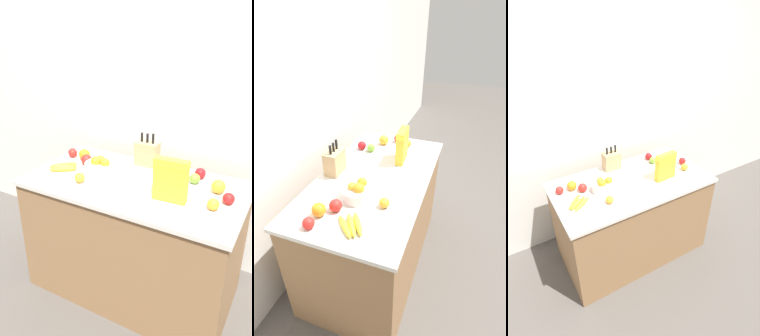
{
  "view_description": "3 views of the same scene",
  "coord_description": "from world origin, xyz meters",
  "views": [
    {
      "loc": [
        0.9,
        -1.73,
        1.86
      ],
      "look_at": [
        -0.07,
        0.0,
        0.97
      ],
      "focal_mm": 35.0,
      "sensor_mm": 36.0,
      "label": 1
    },
    {
      "loc": [
        -1.51,
        -0.59,
        1.94
      ],
      "look_at": [
        -0.01,
        -0.04,
        0.97
      ],
      "focal_mm": 28.0,
      "sensor_mm": 36.0,
      "label": 2
    },
    {
      "loc": [
        -1.01,
        -1.74,
        2.27
      ],
      "look_at": [
        0.03,
        -0.0,
        1.03
      ],
      "focal_mm": 28.0,
      "sensor_mm": 36.0,
      "label": 3
    }
  ],
  "objects": [
    {
      "name": "apple_near_bananas",
      "position": [
        0.35,
        0.17,
        0.92
      ],
      "size": [
        0.07,
        0.07,
        0.07
      ],
      "primitive_type": "sphere",
      "color": "#6B9E33",
      "rests_on": "counter"
    },
    {
      "name": "knife_block",
      "position": [
        -0.05,
        0.3,
        0.98
      ],
      "size": [
        0.17,
        0.1,
        0.29
      ],
      "color": "tan",
      "rests_on": "counter"
    },
    {
      "name": "orange_mid_right",
      "position": [
        -0.31,
        -0.18,
        0.92
      ],
      "size": [
        0.07,
        0.07,
        0.07
      ],
      "primitive_type": "sphere",
      "color": "orange",
      "rests_on": "counter"
    },
    {
      "name": "apple_middle",
      "position": [
        0.61,
        0.01,
        0.92
      ],
      "size": [
        0.07,
        0.07,
        0.07
      ],
      "primitive_type": "sphere",
      "color": "red",
      "rests_on": "counter"
    },
    {
      "name": "cereal_box",
      "position": [
        0.3,
        -0.12,
        1.03
      ],
      "size": [
        0.21,
        0.08,
        0.26
      ],
      "rotation": [
        0.0,
        0.0,
        0.07
      ],
      "color": "gold",
      "rests_on": "counter"
    },
    {
      "name": "fruit_bowl",
      "position": [
        -0.28,
        0.01,
        0.94
      ],
      "size": [
        0.21,
        0.21,
        0.13
      ],
      "color": "silver",
      "rests_on": "counter"
    },
    {
      "name": "apple_by_knife_block",
      "position": [
        0.36,
        0.26,
        0.93
      ],
      "size": [
        0.08,
        0.08,
        0.08
      ],
      "primitive_type": "sphere",
      "color": "#A31419",
      "rests_on": "counter"
    },
    {
      "name": "wall_back",
      "position": [
        0.0,
        0.6,
        1.3
      ],
      "size": [
        9.0,
        0.06,
        2.6
      ],
      "color": "silver",
      "rests_on": "ground_plane"
    },
    {
      "name": "orange_front_left",
      "position": [
        -0.52,
        0.16,
        0.93
      ],
      "size": [
        0.09,
        0.09,
        0.09
      ],
      "primitive_type": "sphere",
      "color": "orange",
      "rests_on": "counter"
    },
    {
      "name": "counter",
      "position": [
        0.0,
        0.0,
        0.45
      ],
      "size": [
        1.45,
        0.78,
        0.89
      ],
      "color": "olive",
      "rests_on": "ground_plane"
    },
    {
      "name": "apple_rear",
      "position": [
        -0.45,
        0.08,
        0.93
      ],
      "size": [
        0.08,
        0.08,
        0.08
      ],
      "primitive_type": "sphere",
      "color": "red",
      "rests_on": "counter"
    },
    {
      "name": "ground_plane",
      "position": [
        0.0,
        0.0,
        0.0
      ],
      "size": [
        14.0,
        14.0,
        0.0
      ],
      "primitive_type": "plane",
      "color": "#514C47"
    },
    {
      "name": "banana_bunch",
      "position": [
        -0.54,
        -0.07,
        0.91
      ],
      "size": [
        0.22,
        0.21,
        0.04
      ],
      "rotation": [
        0.0,
        0.0,
        3.79
      ],
      "color": "yellow",
      "rests_on": "counter"
    },
    {
      "name": "orange_back_center",
      "position": [
        0.55,
        -0.1,
        0.92
      ],
      "size": [
        0.07,
        0.07,
        0.07
      ],
      "primitive_type": "sphere",
      "color": "orange",
      "rests_on": "counter"
    },
    {
      "name": "orange_by_cereal",
      "position": [
        0.52,
        0.12,
        0.93
      ],
      "size": [
        0.09,
        0.09,
        0.09
      ],
      "primitive_type": "sphere",
      "color": "orange",
      "rests_on": "counter"
    },
    {
      "name": "apple_leftmost",
      "position": [
        -0.63,
        0.15,
        0.92
      ],
      "size": [
        0.07,
        0.07,
        0.07
      ],
      "primitive_type": "sphere",
      "color": "red",
      "rests_on": "counter"
    }
  ]
}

